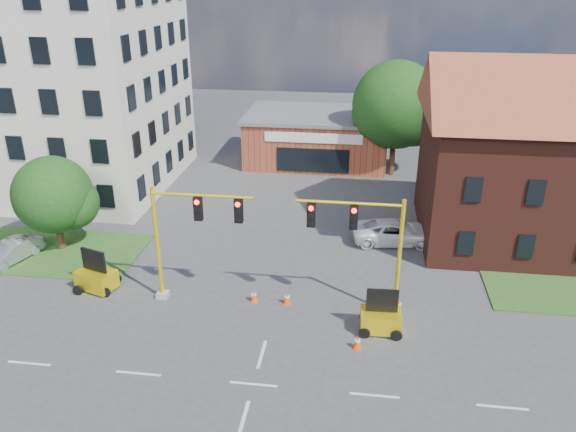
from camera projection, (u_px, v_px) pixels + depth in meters
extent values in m
plane|color=#3E3E40|center=(253.00, 384.00, 23.35)|extent=(120.00, 120.00, 0.00)
cube|color=silver|center=(42.00, 54.00, 41.68)|extent=(18.00, 15.00, 20.00)
cube|color=brown|center=(317.00, 139.00, 49.71)|extent=(12.00, 8.00, 4.00)
cube|color=#5A5A5C|center=(318.00, 115.00, 48.84)|extent=(12.40, 8.40, 0.30)
cube|color=silver|center=(313.00, 138.00, 45.56)|extent=(8.00, 0.10, 0.80)
cube|color=black|center=(313.00, 160.00, 46.33)|extent=(6.00, 0.10, 2.00)
cylinder|color=#372214|center=(393.00, 151.00, 46.16)|extent=(0.44, 0.44, 4.17)
sphere|color=#163C12|center=(396.00, 105.00, 44.62)|extent=(7.01, 7.01, 7.01)
sphere|color=#163C12|center=(413.00, 116.00, 45.11)|extent=(4.91, 4.91, 4.91)
cylinder|color=#372214|center=(59.00, 230.00, 34.06)|extent=(0.44, 0.44, 2.56)
sphere|color=#163C12|center=(53.00, 195.00, 33.12)|extent=(4.62, 4.62, 4.62)
sphere|color=#163C12|center=(72.00, 203.00, 33.51)|extent=(3.24, 3.24, 3.24)
cube|color=gray|center=(163.00, 295.00, 29.46)|extent=(0.60, 0.60, 0.30)
cylinder|color=yellow|center=(158.00, 245.00, 28.26)|extent=(0.20, 0.20, 6.20)
cylinder|color=yellow|center=(202.00, 195.00, 26.82)|extent=(5.00, 0.14, 0.14)
cube|color=black|center=(198.00, 209.00, 27.13)|extent=(0.40, 0.32, 1.20)
cube|color=black|center=(239.00, 211.00, 26.89)|extent=(0.40, 0.32, 1.20)
sphere|color=#FF0C07|center=(197.00, 202.00, 26.81)|extent=(0.24, 0.24, 0.24)
cube|color=gray|center=(394.00, 312.00, 27.98)|extent=(0.60, 0.60, 0.30)
cylinder|color=yellow|center=(399.00, 260.00, 26.79)|extent=(0.20, 0.20, 6.20)
cylinder|color=yellow|center=(349.00, 203.00, 25.96)|extent=(5.00, 0.14, 0.14)
cube|color=black|center=(354.00, 217.00, 26.21)|extent=(0.40, 0.32, 1.20)
cube|color=black|center=(311.00, 215.00, 26.46)|extent=(0.40, 0.32, 1.20)
sphere|color=#FF0C07|center=(354.00, 211.00, 25.89)|extent=(0.24, 0.24, 0.24)
cube|color=yellow|center=(97.00, 279.00, 30.03)|extent=(2.29, 1.88, 0.99)
cube|color=black|center=(94.00, 260.00, 29.56)|extent=(1.50, 0.61, 1.21)
cube|color=yellow|center=(381.00, 320.00, 26.57)|extent=(1.95, 1.34, 0.95)
cube|color=black|center=(382.00, 300.00, 26.12)|extent=(1.48, 0.19, 1.16)
cube|color=#F2440C|center=(254.00, 301.00, 29.14)|extent=(0.38, 0.38, 0.04)
cone|color=#F2440C|center=(254.00, 295.00, 29.01)|extent=(0.40, 0.40, 0.70)
cylinder|color=silver|center=(254.00, 294.00, 28.98)|extent=(0.27, 0.27, 0.09)
cube|color=#F2440C|center=(287.00, 303.00, 28.93)|extent=(0.38, 0.38, 0.04)
cone|color=#F2440C|center=(287.00, 298.00, 28.80)|extent=(0.40, 0.40, 0.70)
cylinder|color=silver|center=(287.00, 297.00, 28.77)|extent=(0.27, 0.27, 0.09)
cube|color=#F2440C|center=(357.00, 348.00, 25.54)|extent=(0.38, 0.38, 0.04)
cone|color=#F2440C|center=(357.00, 342.00, 25.41)|extent=(0.40, 0.40, 0.70)
cylinder|color=silver|center=(357.00, 341.00, 25.38)|extent=(0.27, 0.27, 0.09)
cube|color=#F2440C|center=(398.00, 311.00, 28.31)|extent=(0.38, 0.38, 0.04)
cone|color=#F2440C|center=(398.00, 305.00, 28.17)|extent=(0.40, 0.40, 0.70)
cylinder|color=silver|center=(398.00, 304.00, 28.15)|extent=(0.27, 0.27, 0.09)
imported|color=white|center=(395.00, 232.00, 35.10)|extent=(5.46, 2.92, 1.46)
imported|color=#999BA0|center=(11.00, 252.00, 32.86)|extent=(2.47, 4.08, 1.27)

